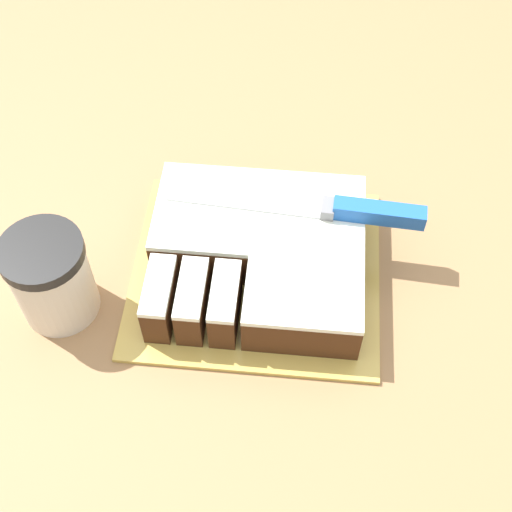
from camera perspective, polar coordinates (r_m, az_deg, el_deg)
ground_plane at (r=1.76m, az=2.14°, el=-16.26°), size 8.00×8.00×0.00m
countertop at (r=1.34m, az=2.74°, el=-9.81°), size 1.40×1.10×0.91m
cake_board at (r=0.90m, az=-0.00°, el=-1.31°), size 0.31×0.28×0.01m
cake at (r=0.87m, az=0.29°, el=0.17°), size 0.26×0.23×0.06m
knife at (r=0.87m, az=7.38°, el=3.64°), size 0.32×0.04×0.02m
coffee_cup at (r=0.86m, az=-16.05°, el=-1.70°), size 0.10×0.10×0.12m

